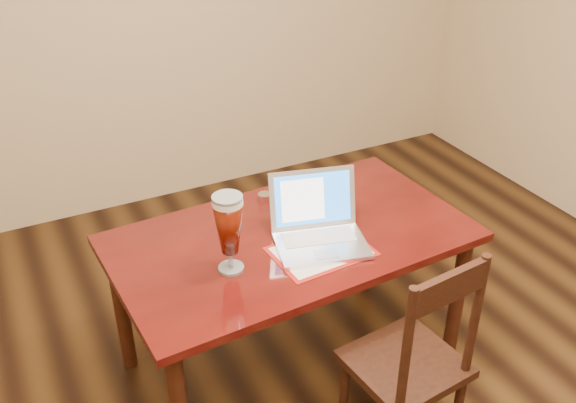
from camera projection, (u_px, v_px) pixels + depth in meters
name	position (u px, v px, depth m)	size (l,w,h in m)	color
room_shell	(410.00, 18.00, 1.53)	(4.51, 5.01, 2.71)	tan
dining_table	(290.00, 249.00, 2.68)	(1.52, 0.91, 1.01)	#510E0A
dining_chair	(412.00, 363.00, 2.38)	(0.43, 0.42, 0.93)	#33160E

